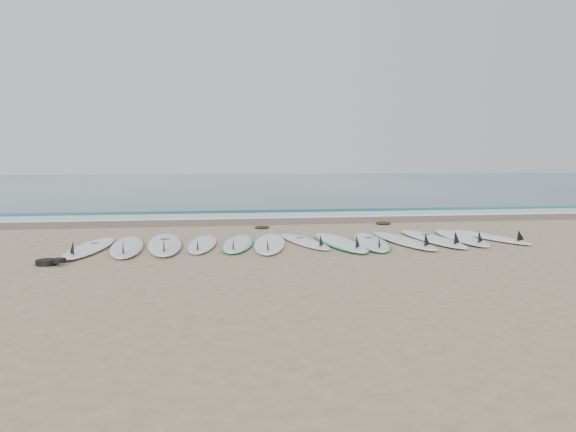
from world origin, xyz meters
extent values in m
plane|color=tan|center=(0.00, 0.00, 0.00)|extent=(120.00, 120.00, 0.00)
cube|color=#215B66|center=(0.00, 32.50, 0.01)|extent=(120.00, 55.00, 0.03)
cube|color=brown|center=(0.00, 4.10, 0.01)|extent=(120.00, 1.80, 0.01)
cube|color=silver|center=(0.00, 5.50, 0.02)|extent=(120.00, 1.40, 0.04)
cube|color=#215B66|center=(0.00, 7.00, 0.05)|extent=(120.00, 1.00, 0.10)
ellipsoid|color=white|center=(-3.83, -0.07, 0.04)|extent=(0.80, 2.61, 0.08)
cone|color=black|center=(-3.93, -1.00, 0.19)|extent=(0.25, 0.30, 0.27)
cylinder|color=navy|center=(-3.81, 0.17, 0.09)|extent=(0.16, 0.16, 0.01)
ellipsoid|color=white|center=(-3.21, -0.05, 0.05)|extent=(0.70, 2.68, 0.09)
cone|color=black|center=(-3.16, -1.02, 0.20)|extent=(0.24, 0.30, 0.28)
ellipsoid|color=white|center=(-2.57, 0.14, 0.05)|extent=(0.73, 2.91, 0.09)
cone|color=black|center=(-2.52, -0.92, 0.22)|extent=(0.26, 0.32, 0.31)
cylinder|color=navy|center=(-2.58, 0.41, 0.10)|extent=(0.17, 0.17, 0.01)
ellipsoid|color=white|center=(-1.89, 0.08, 0.04)|extent=(0.72, 2.36, 0.08)
cone|color=black|center=(-1.98, -0.77, 0.18)|extent=(0.22, 0.27, 0.25)
ellipsoid|color=silver|center=(-1.25, 0.06, 0.04)|extent=(0.84, 2.39, 0.08)
ellipsoid|color=#18BA68|center=(-1.25, 0.06, 0.04)|extent=(0.93, 2.42, 0.05)
cone|color=black|center=(-1.38, -0.79, 0.18)|extent=(0.23, 0.28, 0.25)
ellipsoid|color=white|center=(-0.66, -0.07, 0.05)|extent=(0.98, 2.74, 0.09)
cone|color=black|center=(-0.82, -1.04, 0.20)|extent=(0.27, 0.32, 0.29)
ellipsoid|color=white|center=(0.01, 0.13, 0.04)|extent=(0.87, 2.36, 0.07)
cone|color=black|center=(0.15, -0.71, 0.18)|extent=(0.23, 0.28, 0.25)
cylinder|color=navy|center=(-0.03, 0.35, 0.08)|extent=(0.15, 0.15, 0.01)
ellipsoid|color=white|center=(0.65, -0.11, 0.05)|extent=(0.70, 2.69, 0.09)
ellipsoid|color=#18BA68|center=(0.65, -0.11, 0.04)|extent=(0.80, 2.71, 0.06)
cone|color=black|center=(0.70, -1.08, 0.20)|extent=(0.24, 0.30, 0.28)
ellipsoid|color=white|center=(1.24, -0.14, 0.04)|extent=(0.89, 2.57, 0.08)
ellipsoid|color=#18BA68|center=(1.24, -0.14, 0.04)|extent=(0.98, 2.61, 0.06)
cone|color=black|center=(1.11, -1.06, 0.19)|extent=(0.25, 0.30, 0.27)
cylinder|color=navy|center=(1.28, 0.10, 0.09)|extent=(0.17, 0.17, 0.01)
ellipsoid|color=silver|center=(1.89, -0.10, 0.05)|extent=(0.72, 2.64, 0.08)
cone|color=black|center=(1.96, -1.05, 0.20)|extent=(0.24, 0.29, 0.28)
ellipsoid|color=white|center=(2.54, 0.06, 0.05)|extent=(0.63, 2.74, 0.09)
cone|color=black|center=(2.57, -0.94, 0.21)|extent=(0.24, 0.30, 0.29)
cylinder|color=navy|center=(2.54, 0.32, 0.09)|extent=(0.16, 0.16, 0.01)
ellipsoid|color=white|center=(3.18, 0.13, 0.04)|extent=(0.79, 2.63, 0.08)
cone|color=black|center=(3.08, -0.81, 0.20)|extent=(0.25, 0.30, 0.28)
ellipsoid|color=white|center=(3.81, 0.15, 0.04)|extent=(0.88, 2.40, 0.08)
cone|color=black|center=(3.95, -0.69, 0.18)|extent=(0.24, 0.28, 0.25)
ellipsoid|color=black|center=(-0.50, 2.59, 0.03)|extent=(0.35, 0.28, 0.07)
ellipsoid|color=black|center=(2.55, 2.94, 0.04)|extent=(0.39, 0.30, 0.08)
cylinder|color=black|center=(-4.22, -1.46, 0.04)|extent=(0.32, 0.32, 0.08)
cylinder|color=black|center=(-4.02, -1.56, 0.08)|extent=(0.20, 0.20, 0.06)
camera|label=1|loc=(-1.98, -10.23, 1.54)|focal=35.00mm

